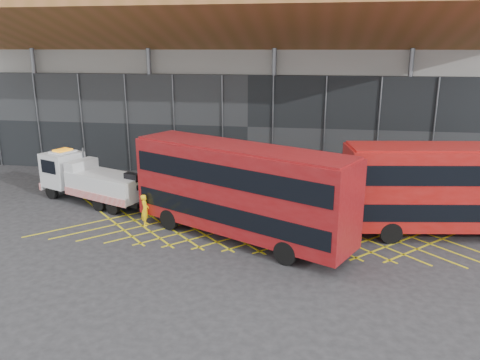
% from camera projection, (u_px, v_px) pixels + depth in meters
% --- Properties ---
extents(ground_plane, '(120.00, 120.00, 0.00)m').
position_uv_depth(ground_plane, '(186.00, 224.00, 27.68)').
color(ground_plane, '#262628').
extents(road_markings, '(26.36, 7.16, 0.01)m').
position_uv_depth(road_markings, '(267.00, 228.00, 26.93)').
color(road_markings, yellow).
rests_on(road_markings, ground_plane).
extents(construction_building, '(55.00, 23.97, 18.00)m').
position_uv_depth(construction_building, '(258.00, 60.00, 42.39)').
color(construction_building, gray).
rests_on(construction_building, ground_plane).
extents(recovery_truck, '(9.49, 5.34, 3.40)m').
position_uv_depth(recovery_truck, '(90.00, 180.00, 31.13)').
color(recovery_truck, black).
rests_on(recovery_truck, ground_plane).
extents(bus_towed, '(12.58, 8.29, 5.15)m').
position_uv_depth(bus_towed, '(240.00, 188.00, 24.80)').
color(bus_towed, maroon).
rests_on(bus_towed, ground_plane).
extents(bus_second, '(12.64, 4.69, 5.03)m').
position_uv_depth(bus_second, '(460.00, 186.00, 25.35)').
color(bus_second, '#9E0F0C').
rests_on(bus_second, ground_plane).
extents(worker, '(0.59, 0.76, 1.86)m').
position_uv_depth(worker, '(145.00, 210.00, 27.21)').
color(worker, yellow).
rests_on(worker, ground_plane).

